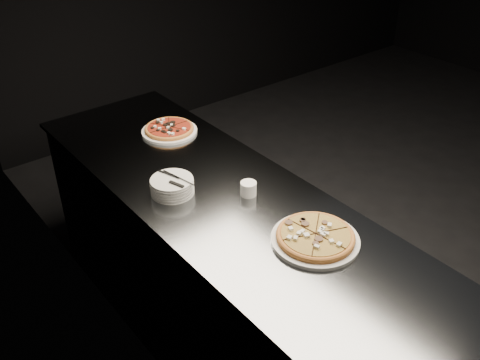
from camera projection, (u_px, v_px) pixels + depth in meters
floor at (455, 198)px, 3.97m from camera, size 5.00×5.00×0.00m
wall_left at (141, 123)px, 1.90m from camera, size 0.02×5.00×2.80m
counter at (227, 275)px, 2.60m from camera, size 0.74×2.44×0.92m
pizza_mushroom at (315, 237)px, 2.08m from camera, size 0.40×0.40×0.04m
pizza_tomato at (169, 129)px, 2.86m from camera, size 0.30×0.30×0.03m
plate_stack at (172, 186)px, 2.36m from camera, size 0.19×0.19×0.07m
cutlery at (175, 180)px, 2.34m from camera, size 0.06×0.20×0.01m
ramekin at (248, 188)px, 2.35m from camera, size 0.07×0.07×0.06m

